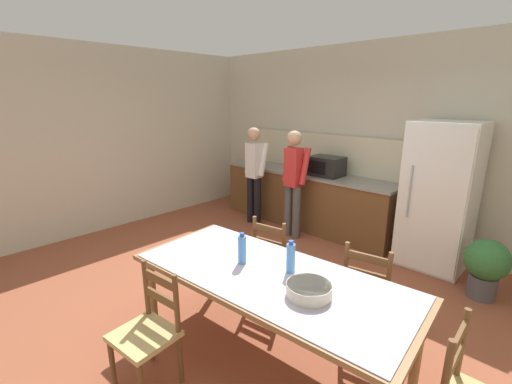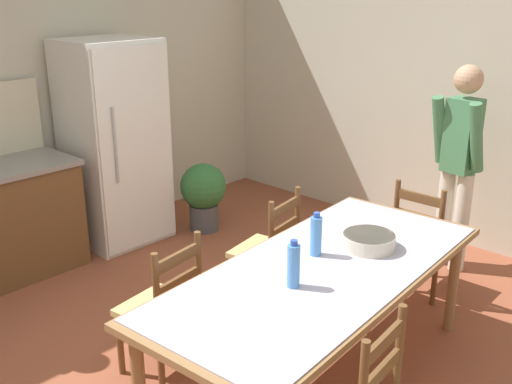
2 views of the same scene
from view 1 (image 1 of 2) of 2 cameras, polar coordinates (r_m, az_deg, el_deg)
The scene contains 17 objects.
ground_plane at distance 3.88m, azimuth -0.60°, elevation -17.43°, with size 8.32×8.32×0.00m, color brown.
wall_back at distance 5.52m, azimuth 19.23°, elevation 7.78°, with size 6.52×0.12×2.90m, color beige.
wall_left at distance 6.05m, azimuth -23.55°, elevation 7.95°, with size 0.12×5.20×2.90m, color beige.
kitchen_counter at distance 5.81m, azimuth 8.19°, elevation -1.10°, with size 3.11×0.66×0.93m.
counter_splashback at distance 5.90m, azimuth 10.27°, elevation 6.64°, with size 3.07×0.03×0.60m, color beige.
refrigerator at distance 4.81m, azimuth 28.18°, elevation -0.67°, with size 0.77×0.73×1.84m.
microwave at distance 5.44m, azimuth 11.63°, elevation 4.24°, with size 0.50×0.39×0.30m.
dining_table at distance 2.82m, azimuth 2.24°, elevation -14.62°, with size 2.37×1.17×0.76m.
bottle_near_centre at distance 2.89m, azimuth -2.33°, elevation -9.49°, with size 0.07×0.07×0.27m.
bottle_off_centre at distance 2.76m, azimuth 5.81°, elevation -10.84°, with size 0.07×0.07×0.27m.
serving_bowl at distance 2.51m, azimuth 8.82°, elevation -15.68°, with size 0.32×0.32×0.09m.
chair_side_far_left at distance 3.76m, azimuth 3.22°, elevation -10.80°, with size 0.47×0.46×0.91m.
chair_side_near_left at distance 2.83m, azimuth -17.50°, elevation -21.30°, with size 0.46×0.44×0.91m.
chair_side_far_right at distance 3.34m, azimuth 18.25°, elevation -15.27°, with size 0.48×0.47×0.91m.
person_at_sink at distance 5.74m, azimuth -0.29°, elevation 3.55°, with size 0.41×0.28×1.64m.
person_at_counter at distance 5.18m, azimuth 6.27°, elevation 2.19°, with size 0.41×0.28×1.65m.
potted_plant at distance 4.46m, azimuth 33.99°, elevation -10.03°, with size 0.44×0.44×0.67m.
Camera 1 is at (2.28, -2.32, 2.10)m, focal length 24.00 mm.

